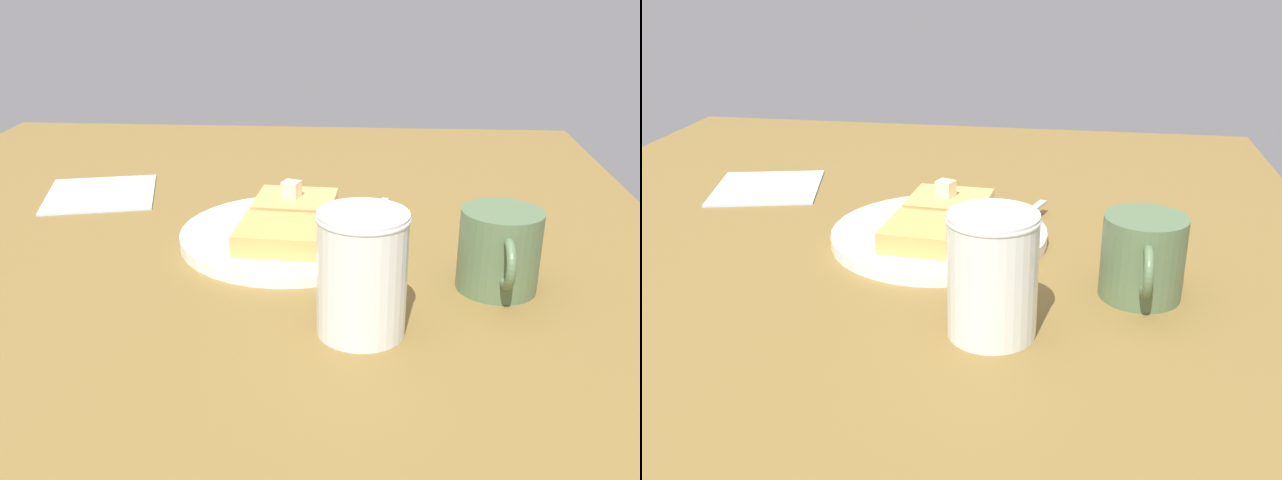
% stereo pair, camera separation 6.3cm
% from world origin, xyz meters
% --- Properties ---
extents(table_surface, '(1.04, 1.04, 0.03)m').
position_xyz_m(table_surface, '(0.00, 0.00, 0.01)').
color(table_surface, brown).
rests_on(table_surface, ground).
extents(plate, '(0.25, 0.25, 0.01)m').
position_xyz_m(plate, '(0.05, 0.06, 0.03)').
color(plate, white).
rests_on(plate, table_surface).
extents(toast_slice_left, '(0.09, 0.10, 0.02)m').
position_xyz_m(toast_slice_left, '(0.00, 0.07, 0.05)').
color(toast_slice_left, tan).
rests_on(toast_slice_left, plate).
extents(toast_slice_middle, '(0.09, 0.10, 0.02)m').
position_xyz_m(toast_slice_middle, '(0.09, 0.06, 0.05)').
color(toast_slice_middle, tan).
rests_on(toast_slice_middle, plate).
extents(butter_pat_primary, '(0.02, 0.02, 0.02)m').
position_xyz_m(butter_pat_primary, '(0.00, 0.06, 0.07)').
color(butter_pat_primary, beige).
rests_on(butter_pat_primary, toast_slice_left).
extents(fork, '(0.16, 0.07, 0.00)m').
position_xyz_m(fork, '(0.02, 0.15, 0.04)').
color(fork, silver).
rests_on(fork, plate).
extents(syrup_jar, '(0.08, 0.08, 0.11)m').
position_xyz_m(syrup_jar, '(0.25, 0.15, 0.08)').
color(syrup_jar, '#492009').
rests_on(syrup_jar, table_surface).
extents(napkin, '(0.18, 0.17, 0.00)m').
position_xyz_m(napkin, '(-0.10, -0.21, 0.03)').
color(napkin, silver).
rests_on(napkin, table_surface).
extents(coffee_mug, '(0.11, 0.08, 0.08)m').
position_xyz_m(coffee_mug, '(0.16, 0.28, 0.07)').
color(coffee_mug, '#526B47').
rests_on(coffee_mug, table_surface).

